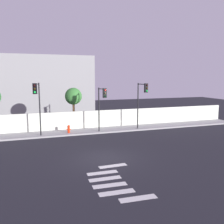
% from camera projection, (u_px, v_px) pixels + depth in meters
% --- Properties ---
extents(ground_plane, '(80.00, 80.00, 0.00)m').
position_uv_depth(ground_plane, '(104.00, 158.00, 16.65)').
color(ground_plane, black).
extents(sidewalk, '(36.00, 2.40, 0.15)m').
position_uv_depth(sidewalk, '(81.00, 132.00, 24.33)').
color(sidewalk, '#989898').
rests_on(sidewalk, ground).
extents(perimeter_wall, '(36.00, 0.18, 1.80)m').
position_uv_depth(perimeter_wall, '(78.00, 120.00, 25.40)').
color(perimeter_wall, silver).
rests_on(perimeter_wall, sidewalk).
extents(crosswalk_marking, '(2.84, 4.76, 0.01)m').
position_uv_depth(crosswalk_marking, '(113.00, 181.00, 13.02)').
color(crosswalk_marking, silver).
rests_on(crosswalk_marking, ground).
extents(traffic_light_left, '(0.46, 1.53, 4.32)m').
position_uv_depth(traffic_light_left, '(102.00, 100.00, 23.16)').
color(traffic_light_left, black).
rests_on(traffic_light_left, sidewalk).
extents(traffic_light_center, '(0.63, 1.76, 4.83)m').
position_uv_depth(traffic_light_center, '(37.00, 98.00, 21.18)').
color(traffic_light_center, black).
rests_on(traffic_light_center, sidewalk).
extents(traffic_light_right, '(0.48, 1.60, 4.73)m').
position_uv_depth(traffic_light_right, '(142.00, 96.00, 24.43)').
color(traffic_light_right, black).
rests_on(traffic_light_right, sidewalk).
extents(fire_hydrant, '(0.44, 0.26, 0.76)m').
position_uv_depth(fire_hydrant, '(69.00, 129.00, 23.47)').
color(fire_hydrant, red).
rests_on(fire_hydrant, sidewalk).
extents(roadside_tree_midleft, '(1.81, 1.81, 4.35)m').
position_uv_depth(roadside_tree_midleft, '(73.00, 97.00, 26.14)').
color(roadside_tree_midleft, brown).
rests_on(roadside_tree_midleft, ground).
extents(low_building_distant, '(14.60, 6.00, 8.61)m').
position_uv_depth(low_building_distant, '(44.00, 85.00, 37.26)').
color(low_building_distant, gray).
rests_on(low_building_distant, ground).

